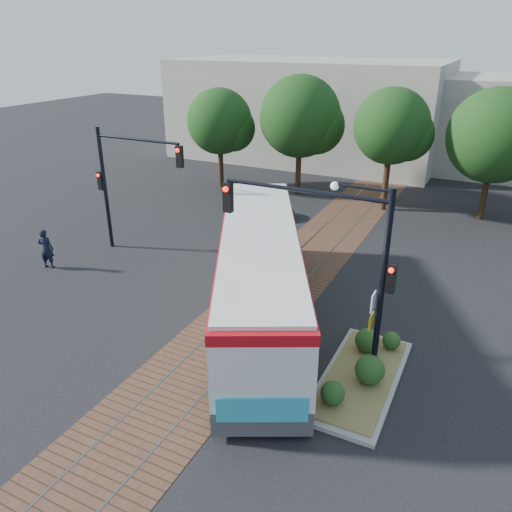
% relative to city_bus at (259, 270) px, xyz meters
% --- Properties ---
extents(ground, '(120.00, 120.00, 0.00)m').
position_rel_city_bus_xyz_m(ground, '(-0.25, -1.14, -1.94)').
color(ground, black).
rests_on(ground, ground).
extents(trackbed, '(3.60, 40.00, 0.02)m').
position_rel_city_bus_xyz_m(trackbed, '(-0.25, 2.86, -1.93)').
color(trackbed, brown).
rests_on(trackbed, ground).
extents(tree_row, '(26.40, 5.60, 7.67)m').
position_rel_city_bus_xyz_m(tree_row, '(0.96, 15.28, 2.91)').
color(tree_row, '#382314').
rests_on(tree_row, ground).
extents(warehouses, '(40.00, 13.00, 8.00)m').
position_rel_city_bus_xyz_m(warehouses, '(-0.78, 27.61, 1.88)').
color(warehouses, '#ADA899').
rests_on(warehouses, ground).
extents(city_bus, '(8.28, 12.81, 3.48)m').
position_rel_city_bus_xyz_m(city_bus, '(0.00, 0.00, 0.00)').
color(city_bus, '#444446').
rests_on(city_bus, ground).
extents(traffic_island, '(2.20, 5.20, 1.13)m').
position_rel_city_bus_xyz_m(traffic_island, '(4.57, -2.04, -1.61)').
color(traffic_island, gray).
rests_on(traffic_island, ground).
extents(signal_pole_main, '(5.49, 0.46, 6.00)m').
position_rel_city_bus_xyz_m(signal_pole_main, '(3.61, -1.95, 2.22)').
color(signal_pole_main, black).
rests_on(signal_pole_main, ground).
extents(signal_pole_left, '(4.99, 0.34, 6.00)m').
position_rel_city_bus_xyz_m(signal_pole_left, '(-8.62, 2.85, 1.93)').
color(signal_pole_left, black).
rests_on(signal_pole_left, ground).
extents(officer, '(0.79, 0.65, 1.87)m').
position_rel_city_bus_xyz_m(officer, '(-10.67, -0.40, -1.00)').
color(officer, black).
rests_on(officer, ground).
extents(parked_car, '(4.26, 2.28, 1.17)m').
position_rel_city_bus_xyz_m(parked_car, '(-4.99, 10.39, -1.35)').
color(parked_car, black).
rests_on(parked_car, ground).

